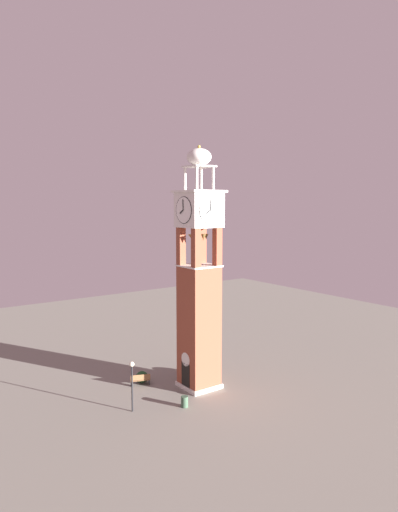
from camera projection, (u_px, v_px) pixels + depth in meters
ground at (199, 387)px, 37.87m from camera, size 80.00×80.00×0.00m
clock_tower at (199, 288)px, 36.97m from camera, size 3.21×3.21×19.31m
park_bench at (140, 380)px, 38.08m from camera, size 1.00×1.65×0.95m
lamp_post at (132, 377)px, 33.07m from camera, size 0.36×0.36×3.68m
trash_bin at (185, 402)px, 34.05m from camera, size 0.52×0.52×0.80m
shrub_near_entry at (196, 370)px, 40.29m from camera, size 1.29×1.29×1.02m
shrub_left_of_tower at (142, 377)px, 38.70m from camera, size 1.04×1.04×0.95m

